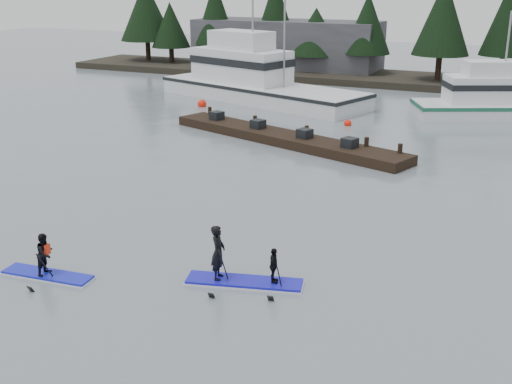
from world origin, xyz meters
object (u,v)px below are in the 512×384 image
at_px(floating_dock, 284,138).
at_px(paddleboard_duo, 238,266).
at_px(fishing_boat_medium, 504,109).
at_px(paddleboard_solo, 46,261).
at_px(fishing_boat_large, 256,90).

bearing_deg(floating_dock, paddleboard_duo, -53.45).
relative_size(fishing_boat_medium, paddleboard_duo, 3.50).
relative_size(floating_dock, paddleboard_duo, 4.34).
distance_m(paddleboard_solo, paddleboard_duo, 6.00).
bearing_deg(paddleboard_solo, floating_dock, 83.75).
height_order(fishing_boat_large, paddleboard_solo, fishing_boat_large).
xyz_separation_m(paddleboard_solo, paddleboard_duo, (5.64, 2.05, 0.05)).
xyz_separation_m(fishing_boat_medium, paddleboard_duo, (-5.35, -29.56, 0.06)).
bearing_deg(floating_dock, fishing_boat_large, 140.10).
height_order(paddleboard_solo, paddleboard_duo, paddleboard_duo).
distance_m(fishing_boat_medium, paddleboard_solo, 33.46).
xyz_separation_m(fishing_boat_large, floating_dock, (6.96, -11.50, -0.47)).
distance_m(fishing_boat_large, floating_dock, 13.45).
bearing_deg(fishing_boat_medium, fishing_boat_large, 158.84).
relative_size(fishing_boat_large, floating_dock, 1.12).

